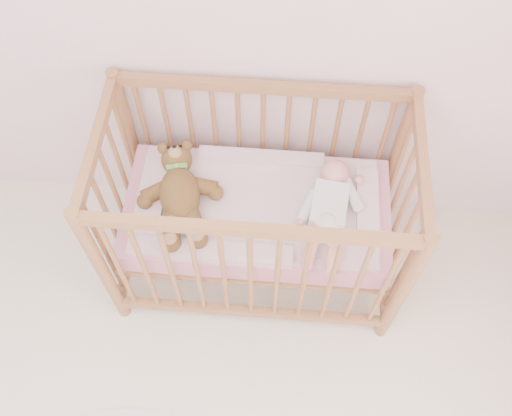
# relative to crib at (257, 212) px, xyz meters

# --- Properties ---
(crib) EXTENTS (1.36, 0.76, 1.00)m
(crib) POSITION_rel_crib_xyz_m (0.00, 0.00, 0.00)
(crib) COLOR #986640
(crib) RESTS_ON floor
(mattress) EXTENTS (1.22, 0.62, 0.13)m
(mattress) POSITION_rel_crib_xyz_m (0.00, 0.00, -0.01)
(mattress) COLOR pink
(mattress) RESTS_ON crib
(blanket) EXTENTS (1.10, 0.58, 0.06)m
(blanket) POSITION_rel_crib_xyz_m (-0.00, 0.00, 0.06)
(blanket) COLOR pink
(blanket) RESTS_ON mattress
(baby) EXTENTS (0.36, 0.62, 0.14)m
(baby) POSITION_rel_crib_xyz_m (0.32, -0.02, 0.14)
(baby) COLOR white
(baby) RESTS_ON blanket
(teddy_bear) EXTENTS (0.52, 0.65, 0.16)m
(teddy_bear) POSITION_rel_crib_xyz_m (-0.34, -0.02, 0.15)
(teddy_bear) COLOR brown
(teddy_bear) RESTS_ON blanket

